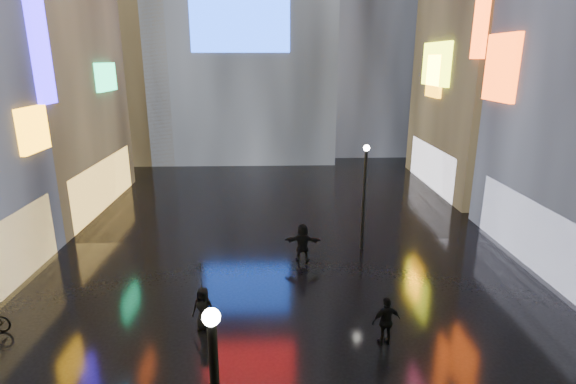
{
  "coord_description": "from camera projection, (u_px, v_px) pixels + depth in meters",
  "views": [
    {
      "loc": [
        -0.46,
        -1.46,
        9.0
      ],
      "look_at": [
        0.0,
        12.0,
        5.0
      ],
      "focal_mm": 28.0,
      "sensor_mm": 36.0,
      "label": 1
    }
  ],
  "objects": [
    {
      "name": "pedestrian_3",
      "position": [
        386.0,
        321.0,
        14.55
      ],
      "size": [
        1.05,
        0.61,
        1.68
      ],
      "primitive_type": "imported",
      "rotation": [
        0.0,
        0.0,
        3.35
      ],
      "color": "black",
      "rests_on": "ground"
    },
    {
      "name": "umbrella_2",
      "position": [
        201.0,
        276.0,
        15.04
      ],
      "size": [
        1.4,
        1.41,
        0.94
      ],
      "primitive_type": "imported",
      "rotation": [
        0.0,
        0.0,
        0.52
      ],
      "color": "black",
      "rests_on": "pedestrian_4"
    },
    {
      "name": "pedestrian_5",
      "position": [
        303.0,
        243.0,
        20.58
      ],
      "size": [
        1.71,
        0.65,
        1.81
      ],
      "primitive_type": "imported",
      "rotation": [
        0.0,
        0.0,
        3.07
      ],
      "color": "black",
      "rests_on": "ground"
    },
    {
      "name": "ground",
      "position": [
        283.0,
        241.0,
        23.13
      ],
      "size": [
        140.0,
        140.0,
        0.0
      ],
      "primitive_type": "plane",
      "color": "black",
      "rests_on": "ground"
    },
    {
      "name": "pedestrian_4",
      "position": [
        203.0,
        308.0,
        15.39
      ],
      "size": [
        0.85,
        0.65,
        1.56
      ],
      "primitive_type": "imported",
      "rotation": [
        0.0,
        0.0,
        -0.22
      ],
      "color": "black",
      "rests_on": "ground"
    },
    {
      "name": "tower_flank_left",
      "position": [
        120.0,
        12.0,
        40.05
      ],
      "size": [
        10.0,
        10.0,
        26.0
      ],
      "primitive_type": "cube",
      "color": "black",
      "rests_on": "ground"
    },
    {
      "name": "lamp_far",
      "position": [
        364.0,
        192.0,
        21.32
      ],
      "size": [
        0.3,
        0.3,
        5.2
      ],
      "color": "black",
      "rests_on": "ground"
    }
  ]
}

